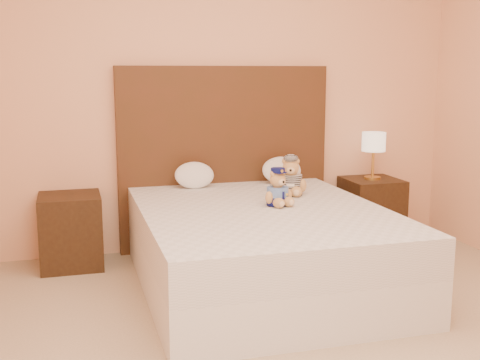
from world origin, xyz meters
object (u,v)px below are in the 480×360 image
(pillow_left, at_px, (194,174))
(pillow_right, at_px, (282,169))
(nightstand_left, at_px, (71,231))
(lamp, at_px, (374,144))
(nightstand_right, at_px, (371,210))
(teddy_police, at_px, (278,187))
(bed, at_px, (262,247))
(teddy_prisoner, at_px, (291,176))

(pillow_left, distance_m, pillow_right, 0.73)
(nightstand_left, xyz_separation_m, lamp, (2.50, 0.00, 0.57))
(nightstand_right, xyz_separation_m, teddy_police, (-1.12, -0.75, 0.40))
(bed, relative_size, nightstand_left, 3.64)
(bed, relative_size, lamp, 5.00)
(bed, height_order, lamp, lamp)
(nightstand_right, distance_m, pillow_right, 0.90)
(nightstand_right, bearing_deg, bed, -147.38)
(nightstand_right, distance_m, pillow_left, 1.59)
(nightstand_left, distance_m, teddy_police, 1.62)
(lamp, relative_size, teddy_prisoner, 1.43)
(lamp, xyz_separation_m, pillow_left, (-1.54, 0.03, -0.19))
(bed, bearing_deg, nightstand_left, 147.38)
(nightstand_left, distance_m, lamp, 2.56)
(bed, height_order, teddy_prisoner, teddy_prisoner)
(teddy_prisoner, relative_size, pillow_right, 0.84)
(teddy_police, distance_m, teddy_prisoner, 0.38)
(bed, relative_size, pillow_left, 6.38)
(lamp, xyz_separation_m, pillow_right, (-0.81, 0.03, -0.18))
(teddy_prisoner, bearing_deg, lamp, 46.91)
(nightstand_right, height_order, teddy_prisoner, teddy_prisoner)
(nightstand_right, height_order, pillow_right, pillow_right)
(bed, distance_m, lamp, 1.59)
(bed, distance_m, teddy_police, 0.42)
(pillow_left, bearing_deg, pillow_right, 0.00)
(nightstand_right, bearing_deg, pillow_left, 178.89)
(teddy_police, height_order, pillow_right, teddy_police)
(lamp, relative_size, teddy_police, 1.56)
(bed, bearing_deg, pillow_right, 62.23)
(pillow_left, height_order, pillow_right, pillow_right)
(bed, height_order, nightstand_right, same)
(nightstand_left, height_order, pillow_left, pillow_left)
(nightstand_left, relative_size, lamp, 1.38)
(teddy_police, height_order, teddy_prisoner, teddy_prisoner)
(nightstand_left, relative_size, pillow_left, 1.76)
(nightstand_left, bearing_deg, pillow_right, 1.02)
(nightstand_right, bearing_deg, nightstand_left, 180.00)
(pillow_left, bearing_deg, nightstand_left, -178.20)
(lamp, bearing_deg, pillow_right, 177.89)
(bed, relative_size, nightstand_right, 3.64)
(nightstand_right, distance_m, lamp, 0.57)
(bed, relative_size, teddy_police, 7.80)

